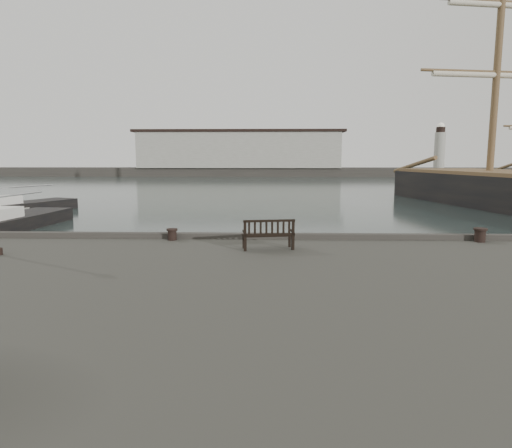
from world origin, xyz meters
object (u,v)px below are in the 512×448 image
(bollard_left, at_px, (172,234))
(bollard_right, at_px, (480,235))
(yacht_b, at_px, (6,211))
(bench, at_px, (268,240))
(yacht_c, at_px, (2,227))

(bollard_left, height_order, bollard_right, bollard_right)
(yacht_b, bearing_deg, bollard_right, -12.05)
(bollard_left, xyz_separation_m, yacht_b, (-16.70, 18.95, -1.50))
(bench, height_order, bollard_right, bench)
(bollard_left, distance_m, bollard_right, 9.85)
(bench, bearing_deg, yacht_c, 131.27)
(yacht_c, bearing_deg, bollard_right, -22.22)
(bench, distance_m, yacht_c, 19.82)
(yacht_b, bearing_deg, bollard_left, -25.14)
(bench, bearing_deg, bollard_left, 145.99)
(yacht_b, xyz_separation_m, yacht_c, (4.43, -7.97, -0.00))
(bollard_right, height_order, yacht_c, yacht_c)
(bollard_left, xyz_separation_m, bollard_right, (9.85, 0.00, 0.03))
(yacht_b, distance_m, yacht_c, 9.12)
(bench, bearing_deg, bollard_right, 1.77)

